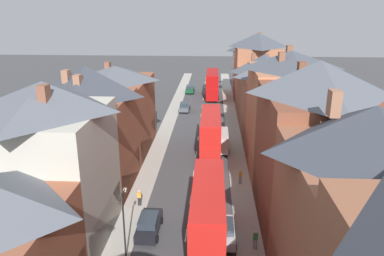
{
  "coord_description": "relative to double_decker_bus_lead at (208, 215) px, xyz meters",
  "views": [
    {
      "loc": [
        2.03,
        -14.59,
        18.0
      ],
      "look_at": [
        -0.73,
        33.1,
        2.48
      ],
      "focal_mm": 35.0,
      "sensor_mm": 36.0,
      "label": 1
    }
  ],
  "objects": [
    {
      "name": "pavement_left",
      "position": [
        -6.89,
        27.4,
        -2.75
      ],
      "size": [
        2.2,
        104.0,
        0.14
      ],
      "primitive_type": "cube",
      "color": "#A8A399",
      "rests_on": "ground"
    },
    {
      "name": "pavement_right",
      "position": [
        3.31,
        27.4,
        -2.75
      ],
      "size": [
        2.2,
        104.0,
        0.14
      ],
      "primitive_type": "cube",
      "color": "#A8A399",
      "rests_on": "ground"
    },
    {
      "name": "centre_line_dashes",
      "position": [
        -1.79,
        25.4,
        -2.81
      ],
      "size": [
        0.14,
        97.8,
        0.01
      ],
      "color": "silver",
      "rests_on": "ground"
    },
    {
      "name": "terrace_row_left",
      "position": [
        -11.98,
        3.0,
        2.83
      ],
      "size": [
        8.0,
        48.5,
        13.03
      ],
      "color": "#BCB7A8",
      "rests_on": "ground"
    },
    {
      "name": "terrace_row_right",
      "position": [
        8.4,
        16.22,
        3.71
      ],
      "size": [
        8.0,
        82.53,
        14.38
      ],
      "color": "brown",
      "rests_on": "ground"
    },
    {
      "name": "double_decker_bus_lead",
      "position": [
        0.0,
        0.0,
        0.0
      ],
      "size": [
        2.74,
        10.8,
        5.3
      ],
      "color": "red",
      "rests_on": "ground"
    },
    {
      "name": "double_decker_bus_mid_street",
      "position": [
        0.0,
        19.45,
        0.0
      ],
      "size": [
        2.74,
        10.8,
        5.3
      ],
      "color": "red",
      "rests_on": "ground"
    },
    {
      "name": "double_decker_bus_far_approaching",
      "position": [
        0.0,
        51.31,
        0.0
      ],
      "size": [
        2.74,
        10.8,
        5.3
      ],
      "color": "#B70F0F",
      "rests_on": "ground"
    },
    {
      "name": "car_near_silver",
      "position": [
        -4.89,
        1.57,
        -1.99
      ],
      "size": [
        1.9,
        4.47,
        1.64
      ],
      "color": "black",
      "rests_on": "ground"
    },
    {
      "name": "car_parked_left_a",
      "position": [
        -4.89,
        39.93,
        -2.01
      ],
      "size": [
        1.9,
        4.15,
        1.6
      ],
      "color": "#4C515B",
      "rests_on": "ground"
    },
    {
      "name": "car_parked_right_a",
      "position": [
        -4.89,
        55.14,
        -1.99
      ],
      "size": [
        1.9,
        4.31,
        1.65
      ],
      "color": "#144728",
      "rests_on": "ground"
    },
    {
      "name": "car_mid_black",
      "position": [
        0.01,
        36.74,
        -1.97
      ],
      "size": [
        1.9,
        4.32,
        1.69
      ],
      "color": "silver",
      "rests_on": "ground"
    },
    {
      "name": "car_parked_left_b",
      "position": [
        1.31,
        0.92,
        -1.97
      ],
      "size": [
        1.9,
        4.13,
        1.69
      ],
      "color": "#B7BABF",
      "rests_on": "ground"
    },
    {
      "name": "delivery_van",
      "position": [
        1.31,
        21.04,
        -1.48
      ],
      "size": [
        2.2,
        5.2,
        2.41
      ],
      "color": "silver",
      "rests_on": "ground"
    },
    {
      "name": "pedestrian_near_right",
      "position": [
        3.68,
        -0.29,
        -1.78
      ],
      "size": [
        0.36,
        0.22,
        1.61
      ],
      "color": "gray",
      "rests_on": "pavement_right"
    },
    {
      "name": "pedestrian_mid_left",
      "position": [
        -6.51,
        5.78,
        -1.78
      ],
      "size": [
        0.36,
        0.22,
        1.61
      ],
      "color": "#23232D",
      "rests_on": "pavement_left"
    },
    {
      "name": "pedestrian_mid_right",
      "position": [
        3.25,
        10.9,
        -1.78
      ],
      "size": [
        0.36,
        0.22,
        1.61
      ],
      "color": "gray",
      "rests_on": "pavement_right"
    },
    {
      "name": "street_lamp",
      "position": [
        -6.04,
        -1.82,
        0.43
      ],
      "size": [
        0.2,
        1.12,
        5.5
      ],
      "color": "black",
      "rests_on": "ground"
    }
  ]
}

